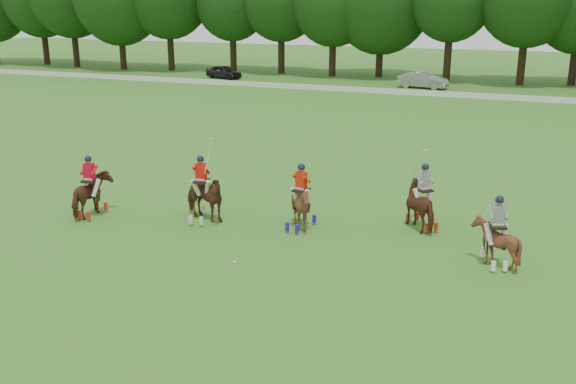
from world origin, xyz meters
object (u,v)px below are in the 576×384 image
(polo_red_a, at_px, (91,195))
(polo_stripe_b, at_px, (495,241))
(car_left, at_px, (224,72))
(polo_stripe_a, at_px, (423,205))
(car_mid, at_px, (423,80))
(polo_red_c, at_px, (301,206))
(polo_ball, at_px, (235,262))
(polo_red_b, at_px, (202,197))

(polo_red_a, xyz_separation_m, polo_stripe_b, (14.08, 0.63, -0.05))
(car_left, xyz_separation_m, polo_stripe_b, (28.74, -38.84, 0.12))
(polo_red_a, distance_m, polo_stripe_a, 11.91)
(car_mid, bearing_deg, polo_red_c, -167.84)
(polo_red_a, height_order, polo_stripe_a, polo_stripe_a)
(polo_stripe_b, distance_m, polo_ball, 7.81)
(car_mid, distance_m, polo_stripe_a, 36.89)
(polo_red_b, xyz_separation_m, polo_stripe_b, (10.08, -0.40, -0.10))
(polo_red_a, relative_size, polo_red_b, 0.77)
(polo_red_a, height_order, polo_red_b, polo_red_b)
(polo_red_c, height_order, polo_stripe_a, polo_stripe_a)
(polo_stripe_a, bearing_deg, polo_red_a, -164.72)
(polo_ball, bearing_deg, polo_red_c, 77.62)
(car_left, relative_size, polo_red_a, 1.69)
(car_mid, xyz_separation_m, polo_red_a, (-5.07, -39.46, 0.10))
(polo_red_c, height_order, polo_ball, polo_red_c)
(polo_stripe_b, xyz_separation_m, polo_ball, (-7.29, -2.70, -0.73))
(car_left, distance_m, polo_stripe_b, 48.32)
(car_left, xyz_separation_m, polo_ball, (21.45, -41.54, -0.61))
(polo_red_a, xyz_separation_m, polo_ball, (6.79, -2.08, -0.78))
(polo_red_c, distance_m, polo_ball, 3.79)
(polo_red_c, distance_m, polo_stripe_b, 6.56)
(polo_red_b, distance_m, polo_stripe_a, 7.77)
(car_left, relative_size, polo_red_c, 1.66)
(car_mid, distance_m, polo_red_b, 38.45)
(polo_red_b, bearing_deg, polo_ball, -48.11)
(polo_red_c, bearing_deg, polo_red_b, -171.77)
(car_mid, height_order, polo_red_c, polo_red_c)
(car_mid, relative_size, polo_stripe_a, 1.53)
(polo_red_c, bearing_deg, car_left, 120.40)
(polo_red_c, distance_m, polo_stripe_a, 4.21)
(car_left, distance_m, polo_red_b, 42.73)
(polo_red_b, bearing_deg, polo_stripe_b, -2.28)
(car_mid, xyz_separation_m, polo_red_c, (2.51, -37.92, 0.12))
(polo_red_b, bearing_deg, polo_red_a, -165.60)
(polo_stripe_a, bearing_deg, polo_red_c, -157.78)
(car_left, relative_size, polo_ball, 42.97)
(polo_stripe_b, bearing_deg, polo_red_c, 171.94)
(car_mid, distance_m, polo_ball, 41.58)
(polo_red_c, xyz_separation_m, polo_ball, (-0.80, -3.62, -0.79))
(polo_red_a, distance_m, polo_stripe_b, 14.10)
(car_left, relative_size, polo_stripe_b, 1.77)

